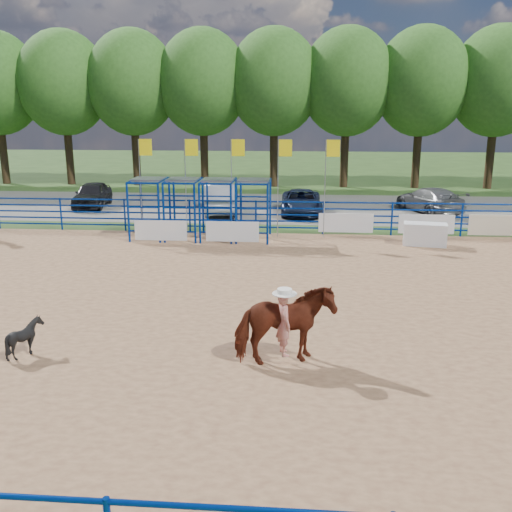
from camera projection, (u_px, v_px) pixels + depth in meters
name	position (u px, v px, depth m)	size (l,w,h in m)	color
ground	(228.00, 309.00, 16.04)	(120.00, 120.00, 0.00)	#345120
arena_dirt	(228.00, 309.00, 16.04)	(30.00, 20.00, 0.02)	#A57852
gravel_strip	(266.00, 207.00, 32.44)	(40.00, 10.00, 0.01)	slate
announcer_table	(425.00, 234.00, 23.31)	(1.71, 0.80, 0.91)	white
horse_and_rider	(284.00, 323.00, 12.36)	(2.31, 1.55, 2.44)	maroon
calf	(25.00, 337.00, 12.91)	(0.70, 0.78, 0.86)	black
car_a	(92.00, 195.00, 32.37)	(1.65, 4.11, 1.40)	black
car_b	(220.00, 198.00, 30.58)	(1.65, 4.73, 1.56)	gray
car_c	(301.00, 202.00, 30.22)	(2.09, 4.52, 1.26)	#151D35
car_d	(429.00, 200.00, 30.76)	(1.87, 4.59, 1.33)	#5A5A5C
perimeter_fence	(227.00, 284.00, 15.85)	(30.10, 20.10, 1.50)	navy
chute_assembly	(210.00, 210.00, 24.40)	(19.32, 2.41, 4.20)	navy
treeline	(274.00, 77.00, 39.22)	(56.40, 6.40, 11.24)	#3F2B19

